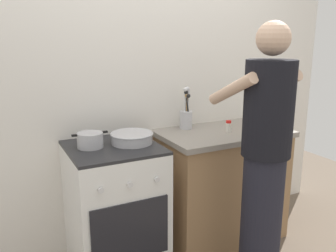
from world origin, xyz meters
The scene contains 9 objects.
back_wall centered at (0.20, 0.50, 1.25)m, with size 3.20×0.10×2.50m.
countertop centered at (0.55, 0.15, 0.45)m, with size 1.00×0.60×0.90m.
stove_range centered at (-0.35, 0.15, 0.45)m, with size 0.60×0.62×0.90m.
pot centered at (-0.49, 0.19, 0.95)m, with size 0.24×0.17×0.10m.
mixing_bowl centered at (-0.21, 0.16, 0.94)m, with size 0.30×0.30×0.07m.
utensil_crock centered at (0.33, 0.35, 1.00)m, with size 0.10×0.10×0.33m.
spice_bottle centered at (0.56, 0.10, 0.94)m, with size 0.04×0.04×0.09m.
oil_bottle centered at (0.77, 0.08, 1.01)m, with size 0.06×0.06×0.25m.
person centered at (0.43, -0.45, 0.86)m, with size 0.41×0.50×1.70m.
Camera 1 is at (-1.05, -2.04, 1.60)m, focal length 37.90 mm.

